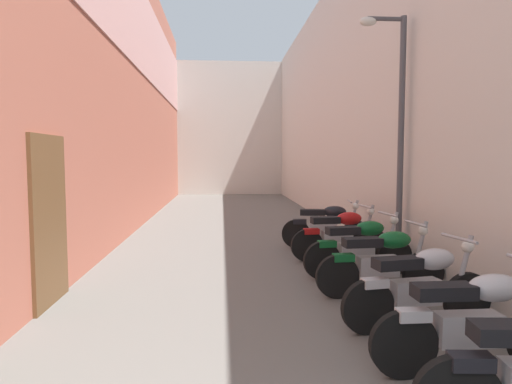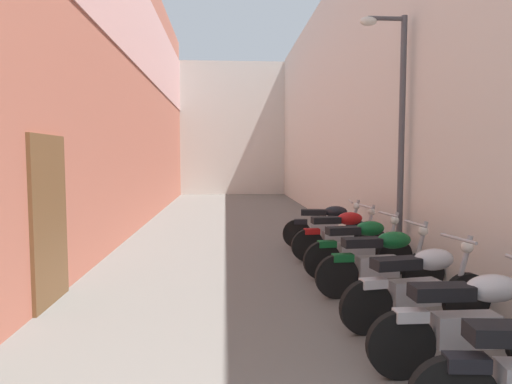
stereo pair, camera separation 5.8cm
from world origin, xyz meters
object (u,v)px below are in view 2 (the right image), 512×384
(motorcycle_third, at_px, (473,320))
(motorcycle_seventh, at_px, (341,234))
(street_lamp, at_px, (396,122))
(motorcycle_eighth, at_px, (327,225))
(motorcycle_fifth, at_px, (382,261))
(motorcycle_fourth, at_px, (419,285))
(motorcycle_sixth, at_px, (360,246))

(motorcycle_third, height_order, motorcycle_seventh, same)
(street_lamp, bearing_deg, motorcycle_eighth, 110.13)
(motorcycle_seventh, relative_size, motorcycle_eighth, 1.01)
(motorcycle_third, bearing_deg, motorcycle_fifth, 90.00)
(motorcycle_fourth, height_order, motorcycle_fifth, same)
(motorcycle_eighth, distance_m, street_lamp, 2.83)
(motorcycle_eighth, xyz_separation_m, street_lamp, (0.69, -1.89, 1.99))
(motorcycle_sixth, relative_size, motorcycle_eighth, 1.00)
(motorcycle_third, xyz_separation_m, motorcycle_eighth, (-0.00, 5.52, 0.00))
(motorcycle_eighth, bearing_deg, motorcycle_third, -90.00)
(motorcycle_sixth, bearing_deg, motorcycle_fourth, -90.00)
(motorcycle_fourth, xyz_separation_m, motorcycle_sixth, (0.00, 2.18, 0.00))
(motorcycle_seventh, relative_size, street_lamp, 0.44)
(motorcycle_third, xyz_separation_m, motorcycle_fourth, (-0.00, 1.07, 0.00))
(motorcycle_eighth, bearing_deg, motorcycle_sixth, -90.00)
(motorcycle_eighth, bearing_deg, motorcycle_seventh, -90.00)
(motorcycle_seventh, bearing_deg, motorcycle_third, -90.00)
(motorcycle_fifth, bearing_deg, motorcycle_sixth, 90.00)
(motorcycle_fifth, distance_m, motorcycle_eighth, 3.27)
(motorcycle_fourth, relative_size, motorcycle_seventh, 0.99)
(motorcycle_fourth, xyz_separation_m, motorcycle_eighth, (-0.00, 4.45, 0.00))
(motorcycle_seventh, height_order, motorcycle_eighth, same)
(motorcycle_seventh, bearing_deg, motorcycle_fifth, -90.00)
(motorcycle_fourth, distance_m, street_lamp, 3.32)
(motorcycle_eighth, bearing_deg, motorcycle_fourth, -90.00)
(motorcycle_fourth, height_order, street_lamp, street_lamp)
(motorcycle_third, xyz_separation_m, motorcycle_fifth, (-0.00, 2.25, 0.00))
(motorcycle_third, distance_m, street_lamp, 4.20)
(motorcycle_third, distance_m, motorcycle_fifth, 2.25)
(motorcycle_fourth, height_order, motorcycle_sixth, same)
(motorcycle_fourth, height_order, motorcycle_seventh, same)
(motorcycle_fourth, bearing_deg, motorcycle_third, -89.99)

